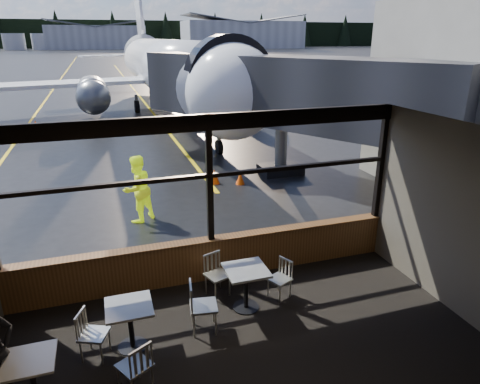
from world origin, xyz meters
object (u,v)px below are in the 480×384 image
cafe_table_mid (131,327)px  cone_nose (214,176)px  airliner (167,30)px  chair_mid_s (135,366)px  chair_near_w (204,307)px  chair_near_n (217,276)px  chair_mid_w (94,335)px  chair_near_e (279,279)px  cone_extra (240,178)px  jet_bridge (273,114)px  ground_crew (137,189)px  cone_wing (36,125)px  cafe_table_near (246,289)px  cafe_table_left (33,381)px

cafe_table_mid → cone_nose: size_ratio=1.58×
airliner → chair_mid_s: (-4.59, -24.11, -4.83)m
cafe_table_mid → chair_near_w: bearing=3.0°
chair_near_n → chair_mid_w: (-2.32, -1.09, -0.01)m
chair_mid_w → chair_near_e: bearing=123.9°
chair_mid_w → cone_extra: (4.87, 7.44, -0.21)m
chair_near_e → chair_mid_s: (-2.90, -1.55, 0.04)m
jet_bridge → chair_near_e: (-2.52, -6.62, -2.03)m
chair_mid_w → cone_nose: size_ratio=1.66×
airliner → chair_near_w: 23.80m
chair_mid_s → cone_nose: 9.38m
cafe_table_mid → chair_near_e: bearing=11.5°
ground_crew → cone_extra: 4.28m
cone_wing → cafe_table_mid: bearing=-79.8°
chair_near_w → cone_wing: (-4.79, 19.66, -0.22)m
chair_near_n → chair_near_e: bearing=139.0°
chair_mid_w → airliner: bearing=-169.1°
airliner → cafe_table_near: bearing=-96.9°
jet_bridge → ground_crew: jet_bridge is taller
airliner → cafe_table_mid: airliner is taller
airliner → cafe_table_near: (-2.42, -22.70, -4.85)m
cafe_table_left → cone_wing: cafe_table_left is taller
ground_crew → jet_bridge: bearing=166.2°
cafe_table_mid → chair_near_e: (2.88, 0.59, -0.00)m
cafe_table_left → cone_extra: bearing=55.0°
cafe_table_left → cone_wing: (-2.17, 20.47, -0.11)m
cafe_table_mid → jet_bridge: bearing=53.1°
cone_extra → cafe_table_left: bearing=-125.0°
chair_near_w → cone_wing: size_ratio=1.82×
chair_near_n → chair_mid_w: size_ratio=1.03×
chair_mid_s → cone_nose: bearing=38.4°
jet_bridge → chair_mid_s: jet_bridge is taller
cafe_table_left → ground_crew: bearing=71.4°
chair_mid_w → cone_nose: chair_mid_w is taller
airliner → jet_bridge: 16.21m
airliner → chair_mid_w: 24.25m
ground_crew → cone_wing: (-4.20, 14.44, -0.67)m
cafe_table_left → ground_crew: size_ratio=0.40×
airliner → chair_near_w: bearing=-99.0°
cafe_table_mid → cone_nose: (3.46, 7.75, -0.15)m
ground_crew → cone_nose: 3.81m
cafe_table_near → cone_wing: cafe_table_near is taller
cafe_table_near → jet_bridge: bearing=64.2°
cafe_table_mid → ground_crew: (0.64, 5.28, 0.53)m
ground_crew → cone_nose: bearing=-174.6°
cafe_table_near → chair_near_e: size_ratio=1.05×
airliner → chair_near_w: (-3.33, -23.08, -4.79)m
airliner → jet_bridge: airliner is taller
airliner → chair_near_n: airliner is taller
ground_crew → cone_wing: bearing=-109.6°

